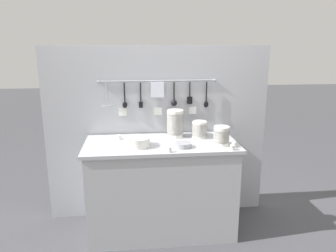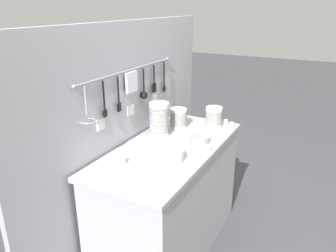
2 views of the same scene
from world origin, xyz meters
The scene contains 12 objects.
ground_plane centered at (0.00, 0.00, 0.00)m, with size 20.00×20.00×0.00m, color #424247.
counter centered at (0.00, 0.00, 0.42)m, with size 1.32×0.61×0.84m.
back_wall centered at (0.00, 0.34, 0.84)m, with size 2.12×0.11×1.66m.
bowl_stack_tall_left centered at (0.50, -0.13, 0.93)m, with size 0.13×0.13×0.16m.
bowl_stack_back_corner centered at (0.15, 0.16, 0.97)m, with size 0.15×0.15×0.25m.
bowl_stack_nested_right centered at (0.36, 0.11, 0.92)m, with size 0.13×0.13×0.15m.
plate_stack centered at (-0.20, -0.09, 0.88)m, with size 0.21×0.21×0.08m.
steel_mixing_bowl centered at (0.17, -0.15, 0.86)m, with size 0.14×0.14×0.04m.
cup_back_right centered at (0.55, -0.26, 0.87)m, with size 0.04×0.04×0.04m.
cup_by_caddy centered at (-0.36, 0.14, 0.87)m, with size 0.04×0.04×0.04m.
cup_beside_plates centered at (0.59, -0.20, 0.87)m, with size 0.04×0.04×0.04m.
cup_centre centered at (0.04, -0.27, 0.87)m, with size 0.04×0.04×0.04m.
Camera 2 is at (-1.83, -0.96, 1.77)m, focal length 35.00 mm.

